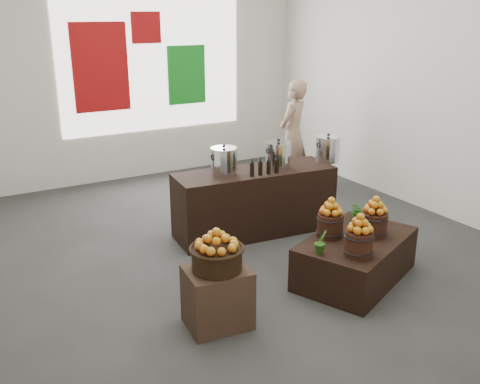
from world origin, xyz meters
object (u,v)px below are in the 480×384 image
display_table (355,258)px  shopper (293,134)px  crate (217,297)px  counter (255,202)px  stock_pot_center (278,155)px  stock_pot_right (328,150)px  stock_pot_left (224,162)px  wicker_basket (217,259)px

display_table → shopper: shopper is taller
crate → counter: size_ratio=0.27×
crate → counter: 2.22m
stock_pot_center → stock_pot_right: same height
stock_pot_left → stock_pot_center: bearing=-5.6°
display_table → stock_pot_right: bearing=39.1°
crate → wicker_basket: bearing=0.0°
stock_pot_center → stock_pot_right: size_ratio=1.00×
wicker_basket → counter: 2.23m
crate → shopper: bearing=45.8°
counter → stock_pot_right: size_ratio=6.47×
shopper → wicker_basket: bearing=16.7°
counter → stock_pot_left: bearing=180.0°
stock_pot_center → counter: bearing=174.4°
crate → shopper: 4.39m
crate → stock_pot_left: 2.13m
stock_pot_left → wicker_basket: bearing=-120.3°
crate → counter: bearing=49.7°
counter → stock_pot_left: size_ratio=6.47×
display_table → stock_pot_right: (0.80, 1.53, 0.77)m
stock_pot_right → shopper: size_ratio=0.18×
stock_pot_right → display_table: bearing=-117.7°
crate → stock_pot_center: size_ratio=1.77×
crate → stock_pot_left: stock_pot_left is taller
wicker_basket → stock_pot_left: stock_pot_left is taller
display_table → stock_pot_right: stock_pot_right is taller
crate → display_table: (1.70, 0.06, -0.04)m
crate → stock_pot_center: stock_pot_center is taller
display_table → shopper: size_ratio=0.79×
counter → stock_pot_right: (1.07, -0.10, 0.58)m
wicker_basket → shopper: 4.36m
display_table → shopper: 3.40m
crate → stock_pot_right: 3.05m
counter → stock_pot_right: bearing=0.0°
stock_pot_left → stock_pot_right: (1.49, -0.15, 0.00)m
wicker_basket → counter: (1.43, 1.69, -0.24)m
stock_pot_center → shopper: bearing=48.9°
wicker_basket → stock_pot_right: (2.51, 1.59, 0.34)m
stock_pot_left → stock_pot_center: (0.75, -0.07, 0.00)m
stock_pot_left → display_table: bearing=-67.6°
stock_pot_center → shopper: (1.27, 1.46, -0.14)m
crate → shopper: (3.03, 3.12, 0.58)m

